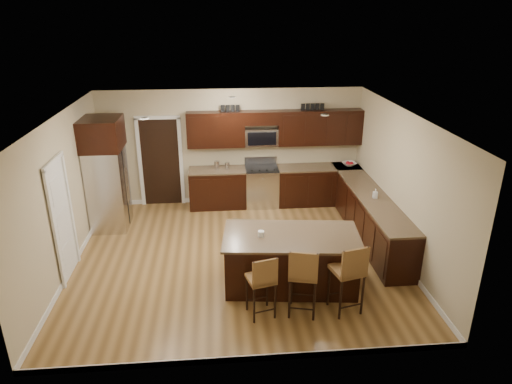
{
  "coord_description": "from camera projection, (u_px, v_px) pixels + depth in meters",
  "views": [
    {
      "loc": [
        -0.33,
        -7.5,
        4.34
      ],
      "look_at": [
        0.37,
        0.4,
        1.15
      ],
      "focal_mm": 32.0,
      "sensor_mm": 36.0,
      "label": 1
    }
  ],
  "objects": [
    {
      "name": "wall_right",
      "position": [
        401.0,
        185.0,
        8.31
      ],
      "size": [
        0.0,
        5.5,
        5.5
      ],
      "primitive_type": "plane",
      "rotation": [
        1.57,
        0.0,
        -1.57
      ],
      "color": "tan",
      "rests_on": "floor"
    },
    {
      "name": "floor_mat",
      "position": [
        254.0,
        227.0,
        9.76
      ],
      "size": [
        1.17,
        0.92,
        0.01
      ],
      "primitive_type": "cube",
      "rotation": [
        0.0,
        0.0,
        -0.25
      ],
      "color": "brown",
      "rests_on": "floor"
    },
    {
      "name": "fruit_bowl",
      "position": [
        349.0,
        164.0,
        10.7
      ],
      "size": [
        0.4,
        0.4,
        0.08
      ],
      "primitive_type": "imported",
      "rotation": [
        0.0,
        0.0,
        0.34
      ],
      "color": "silver",
      "rests_on": "base_cabinets"
    },
    {
      "name": "stool_left",
      "position": [
        262.0,
        280.0,
        6.69
      ],
      "size": [
        0.47,
        0.47,
        1.04
      ],
      "rotation": [
        0.0,
        0.0,
        0.26
      ],
      "color": "brown",
      "rests_on": "floor"
    },
    {
      "name": "island_jar",
      "position": [
        261.0,
        234.0,
        7.35
      ],
      "size": [
        0.1,
        0.1,
        0.1
      ],
      "primitive_type": "cylinder",
      "color": "white",
      "rests_on": "island"
    },
    {
      "name": "soap_bottle",
      "position": [
        375.0,
        193.0,
        8.84
      ],
      "size": [
        0.1,
        0.1,
        0.19
      ],
      "primitive_type": "imported",
      "rotation": [
        0.0,
        0.0,
        -0.18
      ],
      "color": "#B2B2B2",
      "rests_on": "base_cabinets"
    },
    {
      "name": "floor",
      "position": [
        238.0,
        257.0,
        8.57
      ],
      "size": [
        6.0,
        6.0,
        0.0
      ],
      "primitive_type": "plane",
      "color": "olive",
      "rests_on": "ground"
    },
    {
      "name": "refrigerator",
      "position": [
        106.0,
        173.0,
        9.37
      ],
      "size": [
        0.79,
        0.92,
        2.35
      ],
      "color": "silver",
      "rests_on": "floor"
    },
    {
      "name": "stool_mid",
      "position": [
        303.0,
        274.0,
        6.71
      ],
      "size": [
        0.51,
        0.51,
        1.14
      ],
      "rotation": [
        0.0,
        0.0,
        -0.23
      ],
      "color": "brown",
      "rests_on": "floor"
    },
    {
      "name": "wall_back",
      "position": [
        231.0,
        147.0,
        10.61
      ],
      "size": [
        6.0,
        0.0,
        6.0
      ],
      "primitive_type": "plane",
      "rotation": [
        1.57,
        0.0,
        0.0
      ],
      "color": "tan",
      "rests_on": "floor"
    },
    {
      "name": "ceiling",
      "position": [
        236.0,
        115.0,
        7.57
      ],
      "size": [
        6.0,
        6.0,
        0.0
      ],
      "primitive_type": "plane",
      "rotation": [
        3.14,
        0.0,
        0.0
      ],
      "color": "silver",
      "rests_on": "wall_back"
    },
    {
      "name": "upper_cabinets",
      "position": [
        277.0,
        127.0,
        10.36
      ],
      "size": [
        4.0,
        0.33,
        0.8
      ],
      "color": "black",
      "rests_on": "wall_back"
    },
    {
      "name": "stool_right",
      "position": [
        350.0,
        271.0,
        6.76
      ],
      "size": [
        0.53,
        0.53,
        1.16
      ],
      "rotation": [
        0.0,
        0.0,
        0.25
      ],
      "color": "brown",
      "rests_on": "floor"
    },
    {
      "name": "island",
      "position": [
        291.0,
        262.0,
        7.6
      ],
      "size": [
        2.33,
        1.39,
        0.92
      ],
      "rotation": [
        0.0,
        0.0,
        -0.11
      ],
      "color": "black",
      "rests_on": "floor"
    },
    {
      "name": "wall_left",
      "position": [
        63.0,
        196.0,
        7.83
      ],
      "size": [
        0.0,
        5.5,
        5.5
      ],
      "primitive_type": "plane",
      "rotation": [
        1.57,
        0.0,
        1.57
      ],
      "color": "tan",
      "rests_on": "floor"
    },
    {
      "name": "range",
      "position": [
        262.0,
        186.0,
        10.72
      ],
      "size": [
        0.76,
        0.64,
        1.11
      ],
      "color": "silver",
      "rests_on": "floor"
    },
    {
      "name": "doorway",
      "position": [
        161.0,
        162.0,
        10.58
      ],
      "size": [
        0.85,
        0.03,
        2.06
      ],
      "primitive_type": "cube",
      "color": "black",
      "rests_on": "floor"
    },
    {
      "name": "canister_short",
      "position": [
        227.0,
        166.0,
        10.46
      ],
      "size": [
        0.11,
        0.11,
        0.16
      ],
      "primitive_type": "cylinder",
      "color": "silver",
      "rests_on": "base_cabinets"
    },
    {
      "name": "base_cabinets",
      "position": [
        322.0,
        201.0,
        9.89
      ],
      "size": [
        4.02,
        3.96,
        0.92
      ],
      "color": "black",
      "rests_on": "floor"
    },
    {
      "name": "letter_decor",
      "position": [
        271.0,
        108.0,
        10.18
      ],
      "size": [
        2.2,
        0.03,
        0.15
      ],
      "primitive_type": null,
      "color": "black",
      "rests_on": "upper_cabinets"
    },
    {
      "name": "canister_tall",
      "position": [
        217.0,
        165.0,
        10.43
      ],
      "size": [
        0.12,
        0.12,
        0.2
      ],
      "primitive_type": "cylinder",
      "color": "silver",
      "rests_on": "base_cabinets"
    },
    {
      "name": "pantry_door",
      "position": [
        62.0,
        221.0,
        7.68
      ],
      "size": [
        0.03,
        0.8,
        2.04
      ],
      "primitive_type": "cube",
      "color": "white",
      "rests_on": "floor"
    },
    {
      "name": "microwave",
      "position": [
        261.0,
        137.0,
        10.43
      ],
      "size": [
        0.76,
        0.31,
        0.4
      ],
      "primitive_type": "cube",
      "color": "silver",
      "rests_on": "upper_cabinets"
    }
  ]
}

